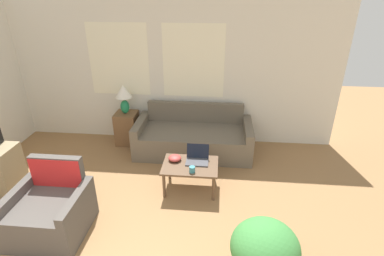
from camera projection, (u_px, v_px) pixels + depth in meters
wall_back at (161, 74)px, 5.50m from camera, size 6.45×0.06×2.60m
couch at (194, 138)px, 5.46m from camera, size 2.06×0.93×0.81m
armchair at (51, 211)px, 3.67m from camera, size 0.87×0.81×0.87m
side_table at (127, 128)px, 5.71m from camera, size 0.40×0.40×0.62m
table_lamp at (124, 95)px, 5.42m from camera, size 0.31×0.31×0.54m
coffee_table at (190, 168)px, 4.37m from camera, size 0.80×0.57×0.42m
laptop at (197, 158)px, 4.41m from camera, size 0.33×0.28×0.23m
cup_navy at (192, 169)px, 4.16m from camera, size 0.08×0.08×0.09m
snack_bowl at (175, 158)px, 4.44m from camera, size 0.19×0.19×0.08m
potted_plant at (265, 249)px, 2.91m from camera, size 0.68×0.68×0.73m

